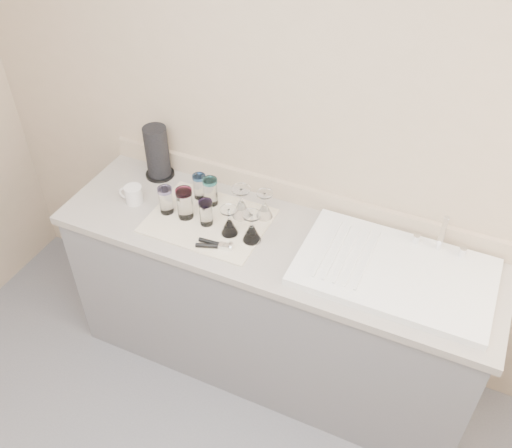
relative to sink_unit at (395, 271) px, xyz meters
The scene contains 16 objects.
room_envelope 1.47m from the sink_unit, 114.66° to the right, with size 3.54×3.50×2.52m.
counter_unit 0.72m from the sink_unit, behind, with size 2.06×0.62×0.90m.
sink_unit is the anchor object (origin of this frame).
dish_towel 0.88m from the sink_unit, behind, with size 0.55×0.42×0.01m, color white.
tumbler_cyan 1.01m from the sink_unit, behind, with size 0.06×0.06×0.13m.
tumbler_purple 0.94m from the sink_unit, behind, with size 0.07×0.07×0.14m.
tumbler_magenta 1.09m from the sink_unit, behind, with size 0.07×0.07×0.14m.
tumbler_blue 0.99m from the sink_unit, behind, with size 0.08×0.08×0.16m.
tumbler_lavender 0.88m from the sink_unit, behind, with size 0.06×0.06×0.13m.
goblet_back_left 0.76m from the sink_unit, behind, with size 0.09×0.09×0.16m.
goblet_back_right 0.66m from the sink_unit, behind, with size 0.08×0.08×0.14m.
goblet_front_left 0.75m from the sink_unit, behind, with size 0.08×0.08×0.14m.
goblet_front_right 0.64m from the sink_unit, behind, with size 0.08×0.08×0.15m.
can_opener 0.79m from the sink_unit, 167.43° to the right, with size 0.16×0.08×0.02m.
white_mug 1.28m from the sink_unit, behind, with size 0.13×0.10×0.09m.
paper_towel_roll 1.31m from the sink_unit, behind, with size 0.15×0.15×0.28m.
Camera 1 is at (0.72, -0.57, 2.65)m, focal length 40.00 mm.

